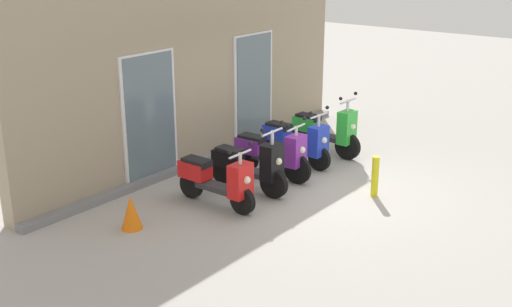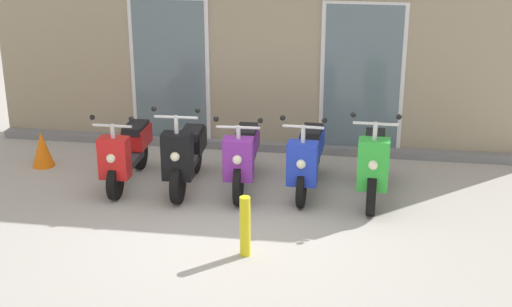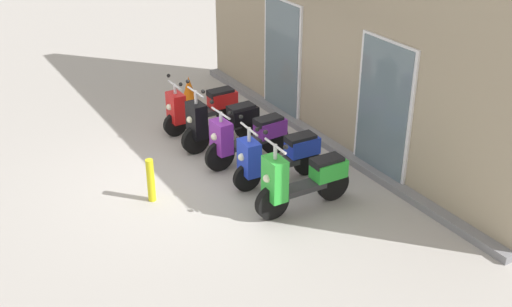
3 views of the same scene
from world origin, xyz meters
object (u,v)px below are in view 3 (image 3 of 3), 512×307
Objects in this scene: scooter_green at (302,180)px; scooter_purple at (247,136)px; curb_bollard at (151,180)px; scooter_black at (221,122)px; traffic_cone at (189,89)px; scooter_red at (201,107)px; scooter_blue at (277,156)px.

scooter_purple is at bearing 177.58° from scooter_green.
scooter_purple reaches higher than curb_bollard.
scooter_green is 2.29m from curb_bollard.
traffic_cone is (-2.25, 0.45, -0.21)m from scooter_black.
scooter_purple reaches higher than traffic_cone.
scooter_black is at bearing -1.38° from scooter_red.
scooter_red is at bearing 178.62° from scooter_black.
scooter_green is at bearing 0.61° from scooter_black.
curb_bollard reaches higher than traffic_cone.
scooter_purple is 1.02× the size of scooter_green.
scooter_blue is at bearing -4.49° from traffic_cone.
scooter_blue is at bearing 172.16° from scooter_green.
scooter_green is (3.31, 0.01, 0.03)m from scooter_red.
scooter_black reaches higher than scooter_purple.
scooter_black is 0.98× the size of scooter_green.
scooter_black is 2.12m from curb_bollard.
scooter_black is at bearing -172.61° from scooter_purple.
scooter_green is 4.77m from traffic_cone.
scooter_red is 2.97× the size of traffic_cone.
scooter_blue reaches higher than scooter_purple.
scooter_green is at bearing 52.94° from curb_bollard.
scooter_blue is 3.89m from traffic_cone.
scooter_purple is (1.59, 0.08, 0.02)m from scooter_red.
scooter_red is 0.98× the size of scooter_blue.
scooter_black is 0.77m from scooter_purple.
scooter_purple is 1.93m from curb_bollard.
scooter_red is at bearing -179.88° from scooter_green.
scooter_black is 1.01× the size of scooter_blue.
scooter_red is 2.20× the size of curb_bollard.
scooter_purple is 2.36× the size of curb_bollard.
curb_bollard is (-0.51, -1.94, -0.13)m from scooter_blue.
scooter_red is at bearing -177.05° from scooter_blue.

